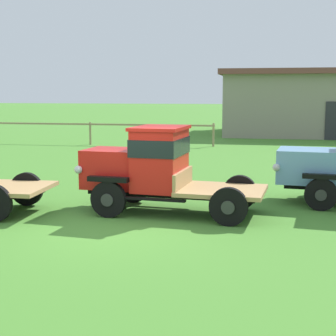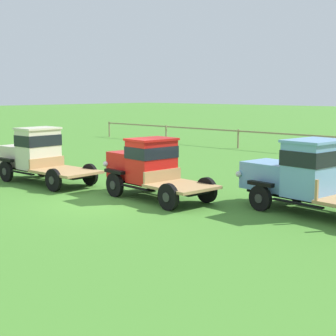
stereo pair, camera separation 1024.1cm
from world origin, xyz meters
name	(u,v)px [view 1 (the left image)]	position (x,y,z in m)	size (l,w,h in m)	color
ground_plane	(118,228)	(0.00, 0.00, 0.00)	(240.00, 240.00, 0.00)	#47842D
paddock_fence	(39,126)	(-9.90, 17.34, 1.00)	(20.57, 0.64, 1.28)	#997F60
vintage_truck_midrow_center	(153,167)	(0.43, 1.70, 1.14)	(4.71, 2.28, 2.15)	black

